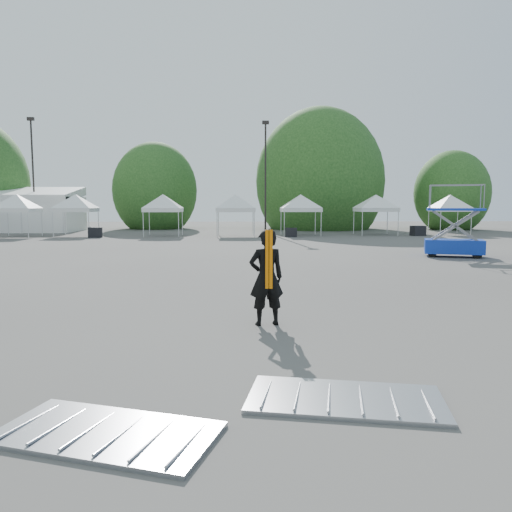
{
  "coord_description": "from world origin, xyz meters",
  "views": [
    {
      "loc": [
        0.4,
        -12.48,
        2.58
      ],
      "look_at": [
        0.88,
        -0.3,
        1.3
      ],
      "focal_mm": 35.0,
      "sensor_mm": 36.0,
      "label": 1
    }
  ],
  "objects": [
    {
      "name": "scissor_lift",
      "position": [
        11.0,
        11.33,
        1.76
      ],
      "size": [
        2.99,
        2.15,
        3.49
      ],
      "rotation": [
        0.0,
        0.0,
        -0.33
      ],
      "color": "#0C20A8",
      "rests_on": "ground"
    },
    {
      "name": "tree_mid_e",
      "position": [
        9.0,
        39.0,
        4.84
      ],
      "size": [
        5.12,
        5.12,
        7.79
      ],
      "color": "#382314",
      "rests_on": "ground"
    },
    {
      "name": "tent_c",
      "position": [
        -12.47,
        28.25,
        3.06
      ],
      "size": [
        4.18,
        4.18,
        3.88
      ],
      "color": "silver",
      "rests_on": "ground"
    },
    {
      "name": "crate_east",
      "position": [
        15.09,
        27.25,
        0.4
      ],
      "size": [
        1.19,
        1.02,
        0.8
      ],
      "primitive_type": "cube",
      "rotation": [
        0.0,
        0.0,
        0.24
      ],
      "color": "black",
      "rests_on": "ground"
    },
    {
      "name": "light_pole_east",
      "position": [
        3.0,
        32.0,
        5.52
      ],
      "size": [
        0.6,
        0.25,
        9.8
      ],
      "color": "black",
      "rests_on": "ground"
    },
    {
      "name": "tent_b",
      "position": [
        -16.6,
        27.03,
        3.06
      ],
      "size": [
        4.07,
        4.07,
        3.88
      ],
      "color": "silver",
      "rests_on": "ground"
    },
    {
      "name": "tent_f",
      "position": [
        5.65,
        28.16,
        3.06
      ],
      "size": [
        4.41,
        4.41,
        3.88
      ],
      "color": "silver",
      "rests_on": "ground"
    },
    {
      "name": "barrier_left",
      "position": [
        -1.06,
        -7.09,
        0.04
      ],
      "size": [
        2.69,
        1.93,
        0.08
      ],
      "rotation": [
        0.0,
        0.0,
        -0.32
      ],
      "color": "#999BA0",
      "rests_on": "ground"
    },
    {
      "name": "tent_g",
      "position": [
        11.97,
        28.63,
        3.06
      ],
      "size": [
        4.41,
        4.41,
        3.88
      ],
      "color": "silver",
      "rests_on": "ground"
    },
    {
      "name": "crate_mid",
      "position": [
        4.68,
        26.19,
        0.35
      ],
      "size": [
        0.96,
        0.78,
        0.7
      ],
      "primitive_type": "cube",
      "rotation": [
        0.0,
        0.0,
        -0.09
      ],
      "color": "black",
      "rests_on": "ground"
    },
    {
      "name": "barrier_mid",
      "position": [
        1.82,
        -6.22,
        0.04
      ],
      "size": [
        2.73,
        1.75,
        0.08
      ],
      "rotation": [
        0.0,
        0.0,
        -0.2
      ],
      "color": "#999BA0",
      "rests_on": "ground"
    },
    {
      "name": "light_pole_west",
      "position": [
        -18.0,
        34.0,
        5.77
      ],
      "size": [
        0.6,
        0.25,
        10.3
      ],
      "color": "black",
      "rests_on": "ground"
    },
    {
      "name": "tent_h",
      "position": [
        18.38,
        28.97,
        3.06
      ],
      "size": [
        3.9,
        3.9,
        3.88
      ],
      "color": "silver",
      "rests_on": "ground"
    },
    {
      "name": "man",
      "position": [
        1.03,
        -2.04,
        1.03
      ],
      "size": [
        0.83,
        0.63,
        2.05
      ],
      "rotation": [
        0.0,
        0.0,
        3.34
      ],
      "color": "black",
      "rests_on": "ground"
    },
    {
      "name": "tree_far_e",
      "position": [
        22.0,
        37.0,
        3.63
      ],
      "size": [
        3.84,
        3.84,
        5.84
      ],
      "color": "#382314",
      "rests_on": "ground"
    },
    {
      "name": "crate_west",
      "position": [
        -10.41,
        26.15,
        0.39
      ],
      "size": [
        1.14,
        0.96,
        0.79
      ],
      "primitive_type": "cube",
      "rotation": [
        0.0,
        0.0,
        0.18
      ],
      "color": "black",
      "rests_on": "ground"
    },
    {
      "name": "tree_mid_w",
      "position": [
        -8.0,
        40.0,
        3.93
      ],
      "size": [
        4.16,
        4.16,
        6.33
      ],
      "color": "#382314",
      "rests_on": "ground"
    },
    {
      "name": "tent_e",
      "position": [
        0.36,
        27.41,
        3.06
      ],
      "size": [
        4.34,
        4.34,
        3.88
      ],
      "color": "silver",
      "rests_on": "ground"
    },
    {
      "name": "ground",
      "position": [
        0.0,
        0.0,
        0.0
      ],
      "size": [
        120.0,
        120.0,
        0.0
      ],
      "primitive_type": "plane",
      "color": "#474442",
      "rests_on": "ground"
    },
    {
      "name": "tent_d",
      "position": [
        -5.41,
        27.66,
        3.06
      ],
      "size": [
        4.12,
        4.12,
        3.88
      ],
      "color": "silver",
      "rests_on": "ground"
    }
  ]
}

